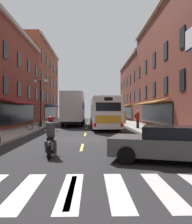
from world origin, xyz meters
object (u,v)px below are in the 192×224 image
(transit_bus, at_px, (104,112))
(pedestrian_mid, at_px, (125,117))
(bicycle_mid, at_px, (36,126))
(street_lamp_twin, at_px, (41,101))
(sedan_near, at_px, (174,143))
(box_truck, at_px, (74,109))
(motorcycle_rider, at_px, (51,139))
(sedan_mid, at_px, (77,118))
(pedestrian_near, at_px, (138,119))

(transit_bus, bearing_deg, pedestrian_mid, 63.37)
(bicycle_mid, bearing_deg, street_lamp_twin, 95.11)
(street_lamp_twin, bearing_deg, sedan_near, -62.76)
(box_truck, xyz_separation_m, pedestrian_mid, (6.59, 2.59, -1.02))
(motorcycle_rider, bearing_deg, sedan_mid, 91.15)
(sedan_near, distance_m, pedestrian_near, 14.55)
(sedan_mid, bearing_deg, box_truck, -89.14)
(pedestrian_mid, bearing_deg, transit_bus, -27.65)
(sedan_mid, xyz_separation_m, pedestrian_mid, (6.72, -5.76, 0.37))
(sedan_mid, bearing_deg, pedestrian_near, -63.59)
(pedestrian_mid, distance_m, street_lamp_twin, 11.72)
(bicycle_mid, distance_m, pedestrian_near, 9.80)
(bicycle_mid, bearing_deg, sedan_near, -57.83)
(pedestrian_near, distance_m, street_lamp_twin, 10.33)
(bicycle_mid, distance_m, street_lamp_twin, 4.25)
(box_truck, bearing_deg, bicycle_mid, -113.11)
(box_truck, distance_m, pedestrian_near, 8.66)
(sedan_mid, bearing_deg, bicycle_mid, -100.50)
(box_truck, distance_m, sedan_mid, 8.47)
(motorcycle_rider, bearing_deg, box_truck, 91.28)
(box_truck, height_order, motorcycle_rider, box_truck)
(sedan_near, height_order, street_lamp_twin, street_lamp_twin)
(sedan_near, distance_m, bicycle_mid, 15.28)
(transit_bus, xyz_separation_m, pedestrian_mid, (3.18, 6.34, -0.65))
(transit_bus, xyz_separation_m, bicycle_mid, (-6.37, -3.17, -1.17))
(sedan_mid, xyz_separation_m, motorcycle_rider, (0.54, -26.90, 0.05))
(pedestrian_mid, relative_size, street_lamp_twin, 0.34)
(bicycle_mid, bearing_deg, transit_bus, 26.49)
(box_truck, xyz_separation_m, sedan_mid, (-0.12, 8.35, -1.39))
(sedan_mid, relative_size, bicycle_mid, 2.54)
(transit_bus, distance_m, sedan_mid, 12.66)
(sedan_mid, height_order, bicycle_mid, sedan_mid)
(pedestrian_mid, bearing_deg, street_lamp_twin, -59.52)
(transit_bus, height_order, sedan_near, transit_bus)
(sedan_near, xyz_separation_m, pedestrian_mid, (1.41, 22.46, 0.34))
(pedestrian_near, height_order, street_lamp_twin, street_lamp_twin)
(transit_bus, bearing_deg, sedan_near, -83.74)
(transit_bus, bearing_deg, pedestrian_near, -26.53)
(box_truck, relative_size, bicycle_mid, 4.88)
(sedan_mid, relative_size, street_lamp_twin, 0.85)
(sedan_mid, relative_size, motorcycle_rider, 2.06)
(sedan_mid, height_order, street_lamp_twin, street_lamp_twin)
(pedestrian_near, relative_size, pedestrian_mid, 1.02)
(box_truck, height_order, pedestrian_mid, box_truck)
(sedan_mid, relative_size, pedestrian_near, 2.45)
(sedan_mid, bearing_deg, sedan_near, -79.35)
(motorcycle_rider, bearing_deg, pedestrian_mid, 73.70)
(sedan_near, bearing_deg, box_truck, 104.62)
(box_truck, xyz_separation_m, bicycle_mid, (-2.96, -6.93, -1.54))
(pedestrian_near, distance_m, pedestrian_mid, 7.99)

